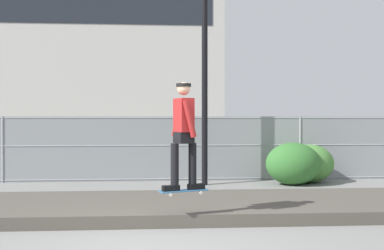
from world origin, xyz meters
name	(u,v)px	position (x,y,z in m)	size (l,w,h in m)	color
gravel_berm	(154,207)	(0.00, 2.66, 0.11)	(16.84, 2.71, 0.22)	#4C473F
skateboard	(184,191)	(0.49, 1.30, 0.61)	(0.82, 0.45, 0.07)	#2D608C
skater	(184,129)	(0.49, 1.30, 1.61)	(0.71, 0.62, 1.73)	black
chain_fence	(155,149)	(0.00, 7.20, 0.93)	(25.46, 0.06, 1.85)	gray
street_lamp	(205,38)	(1.34, 6.36, 3.94)	(0.44, 0.44, 6.27)	black
parked_car_near	(86,147)	(-2.35, 9.83, 0.84)	(4.53, 2.22, 1.66)	maroon
parked_car_mid	(245,146)	(3.10, 9.77, 0.84)	(4.44, 2.03, 1.66)	#566B4C
library_building	(82,46)	(-6.61, 36.06, 8.29)	(23.77, 12.62, 16.58)	#B2AFA8
shrub_left	(293,164)	(3.71, 6.15, 0.57)	(1.48, 1.21, 1.14)	#336B2D
shrub_center	(309,164)	(4.29, 6.56, 0.53)	(1.38, 1.13, 1.07)	#477F38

